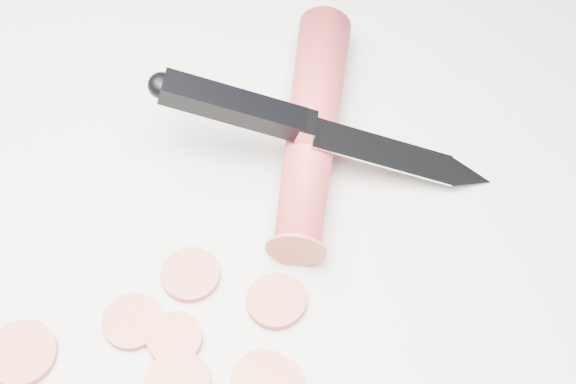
{
  "coord_description": "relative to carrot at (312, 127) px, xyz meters",
  "views": [
    {
      "loc": [
        0.05,
        -0.24,
        0.46
      ],
      "look_at": [
        0.07,
        0.03,
        0.02
      ],
      "focal_mm": 50.0,
      "sensor_mm": 36.0,
      "label": 1
    }
  ],
  "objects": [
    {
      "name": "carrot_slice_5",
      "position": [
        -0.08,
        -0.1,
        -0.02
      ],
      "size": [
        0.04,
        0.04,
        0.01
      ],
      "primitive_type": "cylinder",
      "color": "#C45B3E",
      "rests_on": "ground"
    },
    {
      "name": "carrot_slice_4",
      "position": [
        -0.04,
        -0.17,
        -0.02
      ],
      "size": [
        0.03,
        0.03,
        0.01
      ],
      "primitive_type": "cylinder",
      "color": "#C45B3E",
      "rests_on": "ground"
    },
    {
      "name": "carrot_slice_3",
      "position": [
        -0.03,
        -0.12,
        -0.02
      ],
      "size": [
        0.03,
        0.03,
        0.01
      ],
      "primitive_type": "cylinder",
      "color": "#C45B3E",
      "rests_on": "ground"
    },
    {
      "name": "carrot_slice_7",
      "position": [
        -0.18,
        -0.14,
        -0.02
      ],
      "size": [
        0.04,
        0.04,
        0.01
      ],
      "primitive_type": "cylinder",
      "color": "#C45B3E",
      "rests_on": "ground"
    },
    {
      "name": "ground",
      "position": [
        -0.09,
        -0.08,
        -0.02
      ],
      "size": [
        2.4,
        2.4,
        0.0
      ],
      "primitive_type": "plane",
      "color": "beige",
      "rests_on": "ground"
    },
    {
      "name": "carrot",
      "position": [
        0.0,
        0.0,
        0.0
      ],
      "size": [
        0.07,
        0.19,
        0.03
      ],
      "primitive_type": "cylinder",
      "rotation": [
        1.57,
        0.0,
        -0.19
      ],
      "color": "red",
      "rests_on": "ground"
    },
    {
      "name": "carrot_slice_0",
      "position": [
        -0.09,
        -0.17,
        -0.02
      ],
      "size": [
        0.04,
        0.04,
        0.01
      ],
      "primitive_type": "cylinder",
      "color": "#C45B3E",
      "rests_on": "ground"
    },
    {
      "name": "kitchen_knife",
      "position": [
        0.01,
        -0.02,
        0.02
      ],
      "size": [
        0.23,
        0.07,
        0.08
      ],
      "primitive_type": null,
      "color": "silver",
      "rests_on": "ground"
    },
    {
      "name": "carrot_slice_6",
      "position": [
        -0.09,
        -0.14,
        -0.02
      ],
      "size": [
        0.03,
        0.03,
        0.01
      ],
      "primitive_type": "cylinder",
      "color": "#C45B3E",
      "rests_on": "ground"
    },
    {
      "name": "carrot_slice_2",
      "position": [
        -0.03,
        -0.12,
        -0.02
      ],
      "size": [
        0.04,
        0.04,
        0.01
      ],
      "primitive_type": "cylinder",
      "color": "#C45B3E",
      "rests_on": "ground"
    },
    {
      "name": "carrot_slice_1",
      "position": [
        -0.12,
        -0.13,
        -0.02
      ],
      "size": [
        0.04,
        0.04,
        0.01
      ],
      "primitive_type": "cylinder",
      "color": "#C45B3E",
      "rests_on": "ground"
    },
    {
      "name": "carrot_slice_8",
      "position": [
        -0.04,
        -0.17,
        -0.02
      ],
      "size": [
        0.04,
        0.04,
        0.01
      ],
      "primitive_type": "cylinder",
      "color": "#C45B3E",
      "rests_on": "ground"
    }
  ]
}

